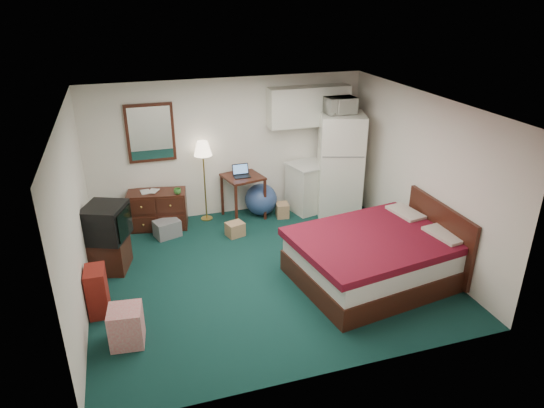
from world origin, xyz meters
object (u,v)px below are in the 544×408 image
object	(u,v)px
floor_lamp	(205,181)
kitchen_counter	(312,187)
tv_stand	(109,253)
desk	(243,197)
dresser	(158,210)
suitcase	(97,291)
bed	(374,258)
fridge	(340,165)

from	to	relation	value
floor_lamp	kitchen_counter	bearing A→B (deg)	-3.99
kitchen_counter	tv_stand	distance (m)	3.88
floor_lamp	desk	size ratio (longest dim) A/B	1.82
floor_lamp	tv_stand	xyz separation A→B (m)	(-1.70, -1.29, -0.48)
desk	tv_stand	size ratio (longest dim) A/B	1.43
dresser	suitcase	world-z (taller)	dresser
kitchen_counter	tv_stand	bearing A→B (deg)	-176.84
desk	bed	distance (m)	2.91
desk	fridge	xyz separation A→B (m)	(1.76, -0.31, 0.53)
dresser	tv_stand	xyz separation A→B (m)	(-0.83, -1.20, -0.08)
desk	kitchen_counter	xyz separation A→B (m)	(1.34, -0.02, 0.04)
floor_lamp	suitcase	size ratio (longest dim) A/B	2.28
suitcase	bed	bearing A→B (deg)	-3.79
kitchen_counter	tv_stand	size ratio (longest dim) A/B	1.56
tv_stand	floor_lamp	bearing A→B (deg)	52.64
kitchen_counter	fridge	bearing A→B (deg)	-48.02
kitchen_counter	bed	size ratio (longest dim) A/B	0.41
floor_lamp	tv_stand	size ratio (longest dim) A/B	2.60
floor_lamp	kitchen_counter	size ratio (longest dim) A/B	1.66
dresser	bed	distance (m)	3.86
floor_lamp	kitchen_counter	distance (m)	2.03
kitchen_counter	bed	world-z (taller)	kitchen_counter
desk	suitcase	bearing A→B (deg)	-150.94
floor_lamp	desk	xyz separation A→B (m)	(0.67, -0.12, -0.33)
floor_lamp	tv_stand	bearing A→B (deg)	-142.83
suitcase	desk	bearing A→B (deg)	43.55
dresser	desk	bearing A→B (deg)	8.89
bed	floor_lamp	bearing A→B (deg)	116.58
tv_stand	desk	bearing A→B (deg)	41.69
floor_lamp	suitcase	xyz separation A→B (m)	(-1.85, -2.39, -0.41)
dresser	kitchen_counter	bearing A→B (deg)	9.16
kitchen_counter	tv_stand	xyz separation A→B (m)	(-3.70, -1.15, -0.18)
dresser	fridge	bearing A→B (deg)	4.37
floor_lamp	suitcase	world-z (taller)	floor_lamp
dresser	suitcase	size ratio (longest dim) A/B	1.53
fridge	tv_stand	bearing A→B (deg)	-150.26
desk	kitchen_counter	bearing A→B (deg)	-13.79
dresser	kitchen_counter	size ratio (longest dim) A/B	1.12
kitchen_counter	tv_stand	world-z (taller)	kitchen_counter
fridge	tv_stand	xyz separation A→B (m)	(-4.13, -0.86, -0.68)
dresser	suitcase	distance (m)	2.50
tv_stand	suitcase	xyz separation A→B (m)	(-0.15, -1.10, 0.06)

